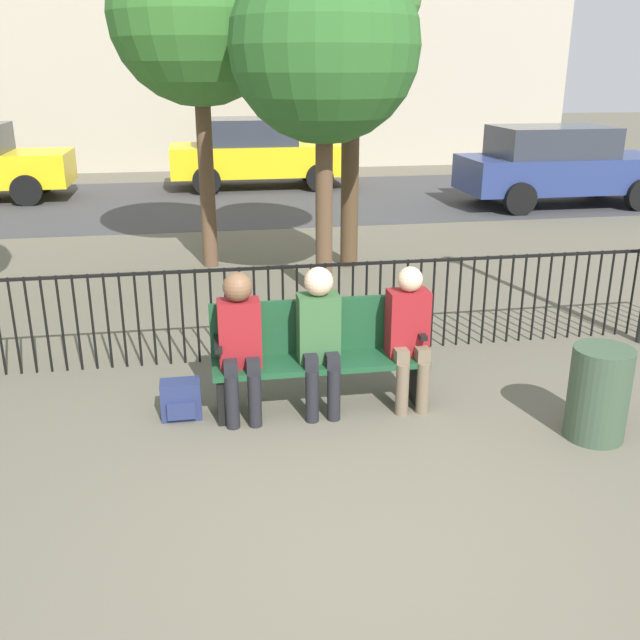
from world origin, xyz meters
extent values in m
plane|color=#605B4C|center=(0.00, 0.00, 0.00)|extent=(80.00, 80.00, 0.00)
cube|color=#194728|center=(0.00, 1.83, 0.42)|extent=(1.80, 0.45, 0.05)
cube|color=#194728|center=(0.00, 2.02, 0.69)|extent=(1.80, 0.05, 0.47)
cube|color=black|center=(-0.84, 1.83, 0.20)|extent=(0.06, 0.38, 0.40)
cube|color=black|center=(0.84, 1.83, 0.20)|extent=(0.06, 0.38, 0.40)
cube|color=black|center=(-0.84, 1.83, 0.65)|extent=(0.06, 0.38, 0.04)
cube|color=black|center=(0.84, 1.83, 0.65)|extent=(0.06, 0.38, 0.04)
cylinder|color=black|center=(-0.75, 1.60, 0.23)|extent=(0.11, 0.11, 0.45)
cylinder|color=black|center=(-0.57, 1.60, 0.23)|extent=(0.11, 0.11, 0.45)
cube|color=black|center=(-0.75, 1.71, 0.50)|extent=(0.11, 0.20, 0.12)
cube|color=black|center=(-0.57, 1.71, 0.50)|extent=(0.11, 0.20, 0.12)
cube|color=maroon|center=(-0.66, 1.83, 0.73)|extent=(0.34, 0.22, 0.56)
sphere|color=brown|center=(-0.66, 1.81, 1.12)|extent=(0.24, 0.24, 0.24)
cylinder|color=black|center=(-0.10, 1.60, 0.23)|extent=(0.11, 0.11, 0.45)
cylinder|color=black|center=(0.08, 1.60, 0.23)|extent=(0.11, 0.11, 0.45)
cube|color=black|center=(-0.10, 1.71, 0.50)|extent=(0.11, 0.20, 0.12)
cube|color=black|center=(0.08, 1.71, 0.50)|extent=(0.11, 0.20, 0.12)
cube|color=#335B33|center=(-0.01, 1.83, 0.73)|extent=(0.34, 0.22, 0.57)
sphere|color=beige|center=(-0.01, 1.81, 1.14)|extent=(0.24, 0.24, 0.24)
cylinder|color=brown|center=(0.66, 1.60, 0.23)|extent=(0.11, 0.11, 0.45)
cylinder|color=brown|center=(0.84, 1.60, 0.23)|extent=(0.11, 0.11, 0.45)
cube|color=brown|center=(0.66, 1.71, 0.50)|extent=(0.11, 0.20, 0.12)
cube|color=brown|center=(0.84, 1.71, 0.50)|extent=(0.11, 0.20, 0.12)
cube|color=maroon|center=(0.75, 1.83, 0.73)|extent=(0.34, 0.22, 0.56)
sphere|color=beige|center=(0.75, 1.81, 1.12)|extent=(0.21, 0.21, 0.21)
cube|color=navy|center=(-1.16, 1.85, 0.16)|extent=(0.33, 0.19, 0.33)
cube|color=navy|center=(-1.16, 1.74, 0.12)|extent=(0.23, 0.04, 0.15)
cylinder|color=black|center=(-2.68, 3.03, 0.47)|extent=(0.02, 0.02, 0.95)
cylinder|color=black|center=(-2.54, 3.03, 0.47)|extent=(0.02, 0.02, 0.95)
cylinder|color=black|center=(-2.40, 3.03, 0.47)|extent=(0.02, 0.02, 0.95)
cylinder|color=black|center=(-2.26, 3.03, 0.47)|extent=(0.02, 0.02, 0.95)
cylinder|color=black|center=(-2.12, 3.03, 0.47)|extent=(0.02, 0.02, 0.95)
cylinder|color=black|center=(-1.98, 3.03, 0.47)|extent=(0.02, 0.02, 0.95)
cylinder|color=black|center=(-1.84, 3.03, 0.47)|extent=(0.02, 0.02, 0.95)
cylinder|color=black|center=(-1.70, 3.03, 0.47)|extent=(0.02, 0.02, 0.95)
cylinder|color=black|center=(-1.56, 3.03, 0.47)|extent=(0.02, 0.02, 0.95)
cylinder|color=black|center=(-1.42, 3.03, 0.47)|extent=(0.02, 0.02, 0.95)
cylinder|color=black|center=(-1.28, 3.03, 0.47)|extent=(0.02, 0.02, 0.95)
cylinder|color=black|center=(-1.14, 3.03, 0.47)|extent=(0.02, 0.02, 0.95)
cylinder|color=black|center=(-1.00, 3.03, 0.47)|extent=(0.02, 0.02, 0.95)
cylinder|color=black|center=(-0.86, 3.03, 0.47)|extent=(0.02, 0.02, 0.95)
cylinder|color=black|center=(-0.72, 3.03, 0.47)|extent=(0.02, 0.02, 0.95)
cylinder|color=black|center=(-0.58, 3.03, 0.47)|extent=(0.02, 0.02, 0.95)
cylinder|color=black|center=(-0.44, 3.03, 0.47)|extent=(0.02, 0.02, 0.95)
cylinder|color=black|center=(-0.30, 3.03, 0.47)|extent=(0.02, 0.02, 0.95)
cylinder|color=black|center=(-0.16, 3.03, 0.47)|extent=(0.02, 0.02, 0.95)
cylinder|color=black|center=(-0.02, 3.03, 0.47)|extent=(0.02, 0.02, 0.95)
cylinder|color=black|center=(0.12, 3.03, 0.47)|extent=(0.02, 0.02, 0.95)
cylinder|color=black|center=(0.26, 3.03, 0.47)|extent=(0.02, 0.02, 0.95)
cylinder|color=black|center=(0.40, 3.03, 0.47)|extent=(0.02, 0.02, 0.95)
cylinder|color=black|center=(0.54, 3.03, 0.47)|extent=(0.02, 0.02, 0.95)
cylinder|color=black|center=(0.68, 3.03, 0.47)|extent=(0.02, 0.02, 0.95)
cylinder|color=black|center=(0.82, 3.03, 0.47)|extent=(0.02, 0.02, 0.95)
cylinder|color=black|center=(0.96, 3.03, 0.47)|extent=(0.02, 0.02, 0.95)
cylinder|color=black|center=(1.10, 3.03, 0.47)|extent=(0.02, 0.02, 0.95)
cylinder|color=black|center=(1.24, 3.03, 0.47)|extent=(0.02, 0.02, 0.95)
cylinder|color=black|center=(1.38, 3.03, 0.47)|extent=(0.02, 0.02, 0.95)
cylinder|color=black|center=(1.52, 3.03, 0.47)|extent=(0.02, 0.02, 0.95)
cylinder|color=black|center=(1.66, 3.03, 0.47)|extent=(0.02, 0.02, 0.95)
cylinder|color=black|center=(1.80, 3.03, 0.47)|extent=(0.02, 0.02, 0.95)
cylinder|color=black|center=(1.94, 3.03, 0.47)|extent=(0.02, 0.02, 0.95)
cylinder|color=black|center=(2.08, 3.03, 0.47)|extent=(0.02, 0.02, 0.95)
cylinder|color=black|center=(2.22, 3.03, 0.47)|extent=(0.02, 0.02, 0.95)
cylinder|color=black|center=(2.36, 3.03, 0.47)|extent=(0.02, 0.02, 0.95)
cylinder|color=black|center=(2.50, 3.03, 0.47)|extent=(0.02, 0.02, 0.95)
cylinder|color=black|center=(2.64, 3.03, 0.47)|extent=(0.02, 0.02, 0.95)
cylinder|color=black|center=(2.78, 3.03, 0.47)|extent=(0.02, 0.02, 0.95)
cylinder|color=black|center=(2.92, 3.03, 0.47)|extent=(0.02, 0.02, 0.95)
cylinder|color=black|center=(3.06, 3.03, 0.47)|extent=(0.02, 0.02, 0.95)
cylinder|color=black|center=(3.20, 3.03, 0.47)|extent=(0.02, 0.02, 0.95)
cylinder|color=black|center=(3.34, 3.03, 0.47)|extent=(0.02, 0.02, 0.95)
cylinder|color=black|center=(3.48, 3.03, 0.47)|extent=(0.02, 0.02, 0.95)
cylinder|color=black|center=(3.62, 3.03, 0.47)|extent=(0.02, 0.02, 0.95)
cube|color=black|center=(0.00, 3.03, 0.93)|extent=(9.00, 0.03, 0.03)
cylinder|color=brown|center=(-0.78, 6.68, 1.38)|extent=(0.22, 0.22, 2.77)
sphere|color=#38752D|center=(-0.78, 6.68, 3.42)|extent=(2.37, 2.37, 2.37)
cylinder|color=brown|center=(0.59, 4.92, 1.19)|extent=(0.21, 0.21, 2.38)
sphere|color=#2D6628|center=(0.59, 4.92, 2.99)|extent=(2.19, 2.19, 2.19)
cylinder|color=#4C3823|center=(1.21, 6.35, 1.61)|extent=(0.25, 0.25, 3.23)
cube|color=#3D3D3F|center=(0.00, 12.00, 0.00)|extent=(24.00, 6.00, 0.01)
cube|color=navy|center=(6.60, 10.33, 0.67)|extent=(4.20, 1.70, 0.70)
cube|color=#2D333D|center=(6.29, 10.33, 1.32)|extent=(2.31, 1.56, 0.60)
cylinder|color=black|center=(7.90, 11.20, 0.32)|extent=(0.64, 0.20, 0.64)
cylinder|color=black|center=(5.30, 9.46, 0.32)|extent=(0.64, 0.20, 0.64)
cylinder|color=black|center=(5.30, 11.20, 0.32)|extent=(0.64, 0.20, 0.64)
cube|color=yellow|center=(0.61, 13.76, 0.67)|extent=(4.20, 1.70, 0.70)
cube|color=#2D333D|center=(0.29, 13.76, 1.32)|extent=(2.31, 1.56, 0.60)
cylinder|color=black|center=(1.91, 12.89, 0.32)|extent=(0.64, 0.20, 0.64)
cylinder|color=black|center=(1.91, 14.63, 0.32)|extent=(0.64, 0.20, 0.64)
cylinder|color=black|center=(-0.69, 12.89, 0.32)|extent=(0.64, 0.20, 0.64)
cylinder|color=black|center=(-0.69, 14.63, 0.32)|extent=(0.64, 0.20, 0.64)
cylinder|color=black|center=(-4.44, 12.17, 0.32)|extent=(0.64, 0.20, 0.64)
cylinder|color=black|center=(-4.44, 13.91, 0.32)|extent=(0.64, 0.20, 0.64)
cylinder|color=#384C38|center=(2.04, 0.97, 0.37)|extent=(0.46, 0.46, 0.75)
camera|label=1|loc=(-0.94, -3.59, 2.76)|focal=40.00mm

